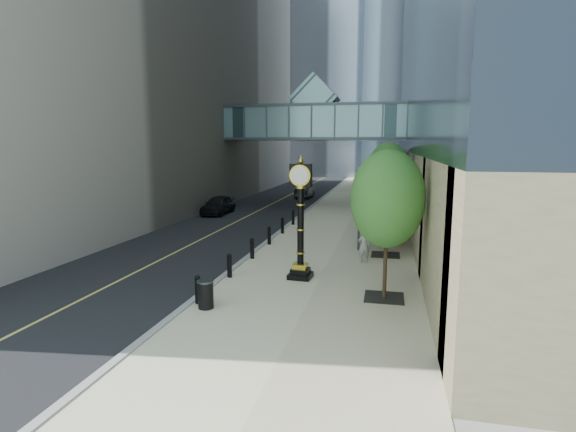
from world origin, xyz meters
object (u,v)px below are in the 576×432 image
(car_far, at_px, (305,192))
(car_near, at_px, (218,205))
(pedestrian, at_px, (364,246))
(trash_bin, at_px, (206,295))
(street_clock, at_px, (301,227))

(car_far, bearing_deg, car_near, 70.37)
(pedestrian, relative_size, car_near, 0.36)
(car_near, bearing_deg, trash_bin, -69.84)
(pedestrian, distance_m, car_far, 26.33)
(street_clock, bearing_deg, car_near, 125.36)
(car_near, bearing_deg, pedestrian, -46.38)
(trash_bin, height_order, pedestrian, pedestrian)
(trash_bin, bearing_deg, pedestrian, 56.15)
(trash_bin, relative_size, car_near, 0.21)
(street_clock, bearing_deg, trash_bin, -117.01)
(street_clock, height_order, pedestrian, street_clock)
(street_clock, relative_size, car_far, 1.21)
(pedestrian, xyz_separation_m, car_near, (-12.23, 12.83, -0.08))
(car_far, bearing_deg, street_clock, 101.48)
(street_clock, distance_m, car_far, 28.88)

